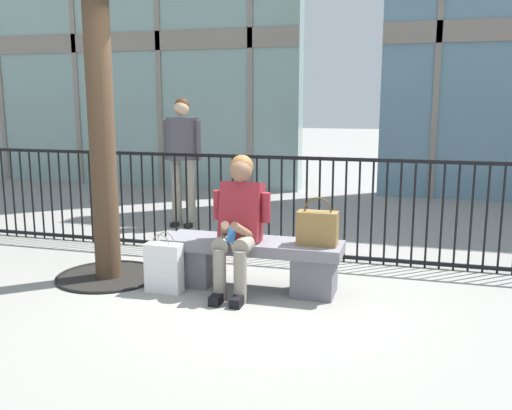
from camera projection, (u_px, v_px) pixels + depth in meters
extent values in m
plane|color=gray|center=(253.00, 288.00, 5.05)|extent=(60.00, 60.00, 0.00)
cube|color=slate|center=(253.00, 245.00, 4.97)|extent=(1.60, 0.44, 0.10)
cube|color=slate|center=(195.00, 265.00, 5.17)|extent=(0.36, 0.37, 0.35)
cube|color=slate|center=(314.00, 275.00, 4.86)|extent=(0.36, 0.37, 0.35)
cylinder|color=gray|center=(227.00, 241.00, 4.84)|extent=(0.15, 0.40, 0.15)
cylinder|color=gray|center=(220.00, 275.00, 4.70)|extent=(0.11, 0.11, 0.45)
cube|color=black|center=(217.00, 298.00, 4.67)|extent=(0.09, 0.22, 0.08)
cylinder|color=gray|center=(247.00, 243.00, 4.79)|extent=(0.15, 0.40, 0.15)
cylinder|color=gray|center=(240.00, 277.00, 4.65)|extent=(0.11, 0.11, 0.45)
cube|color=black|center=(238.00, 300.00, 4.62)|extent=(0.09, 0.22, 0.08)
cube|color=maroon|center=(242.00, 212.00, 4.90)|extent=(0.36, 0.30, 0.55)
cylinder|color=maroon|center=(218.00, 205.00, 4.95)|extent=(0.08, 0.08, 0.26)
cylinder|color=#8E664C|center=(225.00, 230.00, 4.74)|extent=(0.16, 0.28, 0.20)
cylinder|color=maroon|center=(266.00, 207.00, 4.83)|extent=(0.08, 0.08, 0.26)
cylinder|color=#8E664C|center=(243.00, 231.00, 4.70)|extent=(0.16, 0.28, 0.20)
cube|color=#2D6BB7|center=(232.00, 234.00, 4.66)|extent=(0.07, 0.10, 0.13)
sphere|color=#8E664C|center=(241.00, 170.00, 4.82)|extent=(0.20, 0.20, 0.20)
sphere|color=olive|center=(242.00, 166.00, 4.84)|extent=(0.20, 0.20, 0.20)
cube|color=olive|center=(317.00, 228.00, 4.77)|extent=(0.35, 0.16, 0.29)
torus|color=brown|center=(318.00, 211.00, 4.74)|extent=(0.24, 0.02, 0.24)
cube|color=white|center=(164.00, 268.00, 4.91)|extent=(0.32, 0.14, 0.44)
torus|color=slate|center=(161.00, 243.00, 4.82)|extent=(0.16, 0.01, 0.16)
torus|color=slate|center=(166.00, 240.00, 4.92)|extent=(0.16, 0.01, 0.16)
cylinder|color=gray|center=(177.00, 193.00, 7.51)|extent=(0.13, 0.13, 0.90)
cube|color=black|center=(176.00, 224.00, 7.55)|extent=(0.09, 0.22, 0.06)
cylinder|color=gray|center=(190.00, 193.00, 7.46)|extent=(0.13, 0.13, 0.90)
cube|color=black|center=(190.00, 225.00, 7.50)|extent=(0.09, 0.22, 0.06)
cube|color=#4C4751|center=(182.00, 139.00, 7.35)|extent=(0.43, 0.41, 0.56)
cylinder|color=#4C4751|center=(166.00, 140.00, 7.42)|extent=(0.08, 0.08, 0.52)
cylinder|color=#4C4751|center=(199.00, 141.00, 7.29)|extent=(0.08, 0.08, 0.52)
sphere|color=#DBAD89|center=(181.00, 108.00, 7.28)|extent=(0.20, 0.20, 0.20)
sphere|color=#472816|center=(182.00, 106.00, 7.29)|extent=(0.20, 0.20, 0.20)
cylinder|color=black|center=(4.00, 192.00, 6.94)|extent=(0.02, 0.02, 1.10)
cylinder|color=black|center=(13.00, 193.00, 6.90)|extent=(0.02, 0.02, 1.10)
cylinder|color=black|center=(23.00, 193.00, 6.86)|extent=(0.02, 0.02, 1.10)
cylinder|color=black|center=(32.00, 194.00, 6.82)|extent=(0.02, 0.02, 1.10)
cylinder|color=black|center=(41.00, 194.00, 6.79)|extent=(0.02, 0.02, 1.10)
cylinder|color=black|center=(51.00, 195.00, 6.75)|extent=(0.02, 0.02, 1.10)
cylinder|color=black|center=(61.00, 195.00, 6.71)|extent=(0.02, 0.02, 1.10)
cylinder|color=black|center=(71.00, 196.00, 6.68)|extent=(0.02, 0.02, 1.10)
cylinder|color=black|center=(81.00, 196.00, 6.64)|extent=(0.02, 0.02, 1.10)
cylinder|color=black|center=(91.00, 197.00, 6.60)|extent=(0.02, 0.02, 1.10)
cylinder|color=black|center=(101.00, 197.00, 6.56)|extent=(0.02, 0.02, 1.10)
cylinder|color=black|center=(111.00, 198.00, 6.53)|extent=(0.02, 0.02, 1.10)
cylinder|color=black|center=(122.00, 198.00, 6.49)|extent=(0.02, 0.02, 1.10)
cylinder|color=black|center=(132.00, 199.00, 6.45)|extent=(0.02, 0.02, 1.10)
cylinder|color=black|center=(143.00, 200.00, 6.42)|extent=(0.02, 0.02, 1.10)
cylinder|color=black|center=(154.00, 200.00, 6.38)|extent=(0.02, 0.02, 1.10)
cylinder|color=black|center=(165.00, 201.00, 6.34)|extent=(0.02, 0.02, 1.10)
cylinder|color=black|center=(176.00, 201.00, 6.30)|extent=(0.02, 0.02, 1.10)
cylinder|color=black|center=(187.00, 202.00, 6.27)|extent=(0.02, 0.02, 1.10)
cylinder|color=black|center=(198.00, 203.00, 6.23)|extent=(0.02, 0.02, 1.10)
cylinder|color=black|center=(210.00, 203.00, 6.19)|extent=(0.02, 0.02, 1.10)
cylinder|color=black|center=(221.00, 204.00, 6.16)|extent=(0.02, 0.02, 1.10)
cylinder|color=black|center=(233.00, 204.00, 6.12)|extent=(0.02, 0.02, 1.10)
cylinder|color=black|center=(245.00, 205.00, 6.08)|extent=(0.02, 0.02, 1.10)
cylinder|color=black|center=(257.00, 206.00, 6.04)|extent=(0.02, 0.02, 1.10)
cylinder|color=black|center=(269.00, 206.00, 6.01)|extent=(0.02, 0.02, 1.10)
cylinder|color=black|center=(281.00, 207.00, 5.97)|extent=(0.02, 0.02, 1.10)
cylinder|color=black|center=(294.00, 208.00, 5.93)|extent=(0.02, 0.02, 1.10)
cylinder|color=black|center=(306.00, 208.00, 5.90)|extent=(0.02, 0.02, 1.10)
cylinder|color=black|center=(319.00, 209.00, 5.86)|extent=(0.02, 0.02, 1.10)
cylinder|color=black|center=(332.00, 210.00, 5.82)|extent=(0.02, 0.02, 1.10)
cylinder|color=black|center=(345.00, 210.00, 5.78)|extent=(0.02, 0.02, 1.10)
cylinder|color=black|center=(359.00, 211.00, 5.75)|extent=(0.02, 0.02, 1.10)
cylinder|color=black|center=(372.00, 212.00, 5.71)|extent=(0.02, 0.02, 1.10)
cylinder|color=black|center=(386.00, 212.00, 5.67)|extent=(0.02, 0.02, 1.10)
cylinder|color=black|center=(399.00, 213.00, 5.64)|extent=(0.02, 0.02, 1.10)
cylinder|color=black|center=(413.00, 214.00, 5.60)|extent=(0.02, 0.02, 1.10)
cylinder|color=black|center=(428.00, 215.00, 5.56)|extent=(0.02, 0.02, 1.10)
cylinder|color=black|center=(442.00, 215.00, 5.52)|extent=(0.02, 0.02, 1.10)
cylinder|color=black|center=(457.00, 216.00, 5.49)|extent=(0.02, 0.02, 1.10)
cylinder|color=black|center=(471.00, 217.00, 5.45)|extent=(0.02, 0.02, 1.10)
cylinder|color=black|center=(486.00, 218.00, 5.41)|extent=(0.02, 0.02, 1.10)
cylinder|color=black|center=(502.00, 219.00, 5.38)|extent=(0.02, 0.02, 1.10)
cube|color=black|center=(281.00, 252.00, 6.06)|extent=(7.93, 0.04, 0.04)
cube|color=black|center=(282.00, 158.00, 5.87)|extent=(7.93, 0.04, 0.04)
cylinder|color=black|center=(109.00, 276.00, 5.36)|extent=(0.97, 0.97, 0.01)
torus|color=black|center=(109.00, 276.00, 5.36)|extent=(1.00, 1.00, 0.03)
cylinder|color=#4C3826|center=(100.00, 98.00, 5.05)|extent=(0.24, 0.24, 3.40)
cube|color=gray|center=(34.00, 45.00, 11.31)|extent=(10.99, 0.04, 0.36)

